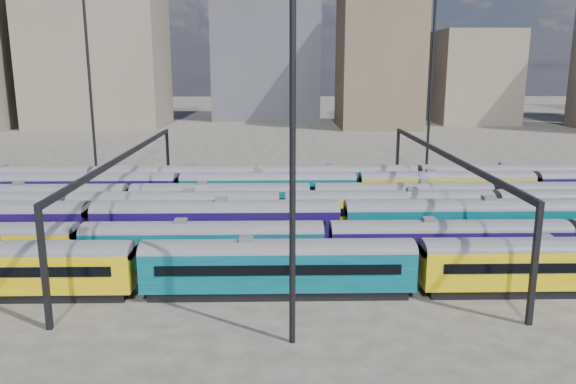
{
  "coord_description": "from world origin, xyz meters",
  "views": [
    {
      "loc": [
        -5.9,
        -52.39,
        15.96
      ],
      "look_at": [
        -4.68,
        5.09,
        3.0
      ],
      "focal_mm": 35.0,
      "sensor_mm": 36.0,
      "label": 1
    }
  ],
  "objects_px": {
    "rake_1": "(569,238)",
    "mast_2": "(293,104)",
    "rake_2": "(342,219)",
    "rake_0": "(555,259)"
  },
  "relations": [
    {
      "from": "rake_1",
      "to": "rake_2",
      "type": "height_order",
      "value": "rake_2"
    },
    {
      "from": "rake_1",
      "to": "mast_2",
      "type": "bearing_deg",
      "value": -151.92
    },
    {
      "from": "rake_2",
      "to": "mast_2",
      "type": "relative_size",
      "value": 5.1
    },
    {
      "from": "rake_0",
      "to": "mast_2",
      "type": "xyz_separation_m",
      "value": [
        -18.92,
        -7.0,
        11.44
      ]
    },
    {
      "from": "rake_0",
      "to": "rake_1",
      "type": "distance_m",
      "value": 6.15
    },
    {
      "from": "rake_0",
      "to": "rake_1",
      "type": "xyz_separation_m",
      "value": [
        3.58,
        5.0,
        -0.04
      ]
    },
    {
      "from": "rake_0",
      "to": "rake_1",
      "type": "height_order",
      "value": "rake_0"
    },
    {
      "from": "rake_0",
      "to": "rake_1",
      "type": "bearing_deg",
      "value": 54.42
    },
    {
      "from": "rake_0",
      "to": "mast_2",
      "type": "relative_size",
      "value": 3.83
    },
    {
      "from": "rake_2",
      "to": "mast_2",
      "type": "xyz_separation_m",
      "value": [
        -4.84,
        -17.0,
        11.15
      ]
    }
  ]
}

